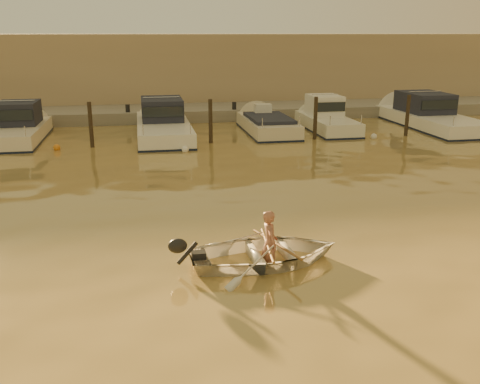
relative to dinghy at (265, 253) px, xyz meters
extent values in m
plane|color=olive|center=(0.81, -0.29, -0.22)|extent=(160.00, 160.00, 0.00)
imported|color=silver|center=(0.00, 0.00, 0.00)|extent=(3.47, 2.57, 0.69)
imported|color=#9D604E|center=(0.10, 0.01, 0.22)|extent=(0.39, 0.57, 1.50)
cylinder|color=brown|center=(0.25, 0.02, 0.20)|extent=(0.62, 2.04, 0.13)
cylinder|color=brown|center=(0.05, 0.00, 0.20)|extent=(0.30, 2.09, 0.13)
cylinder|color=#2D2319|center=(-4.69, 13.51, 0.68)|extent=(0.18, 0.18, 2.20)
cylinder|color=#2D2319|center=(0.61, 13.51, 0.68)|extent=(0.18, 0.18, 2.20)
cylinder|color=#2D2319|center=(5.61, 13.51, 0.68)|extent=(0.18, 0.18, 2.20)
cylinder|color=#2D2319|center=(10.31, 13.51, 0.68)|extent=(0.18, 0.18, 2.20)
sphere|color=orange|center=(-6.17, 13.23, -0.12)|extent=(0.30, 0.30, 0.30)
sphere|color=white|center=(-0.72, 11.80, -0.12)|extent=(0.30, 0.30, 0.30)
sphere|color=#C95817|center=(3.49, 13.78, -0.12)|extent=(0.30, 0.30, 0.30)
sphere|color=silver|center=(8.43, 13.09, -0.12)|extent=(0.30, 0.30, 0.30)
cube|color=gray|center=(0.81, 21.21, -0.07)|extent=(52.00, 4.00, 1.00)
cube|color=#9E8466|center=(0.81, 26.71, 2.18)|extent=(46.00, 7.00, 4.80)
camera|label=1|loc=(-2.55, -10.58, 4.65)|focal=40.00mm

